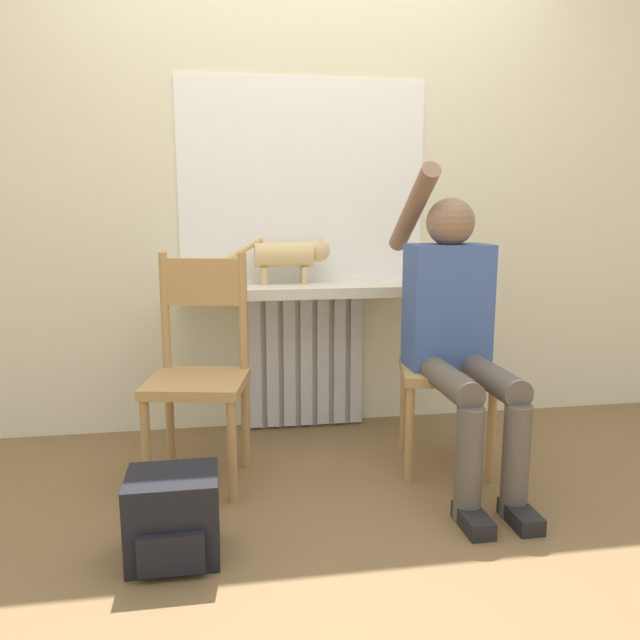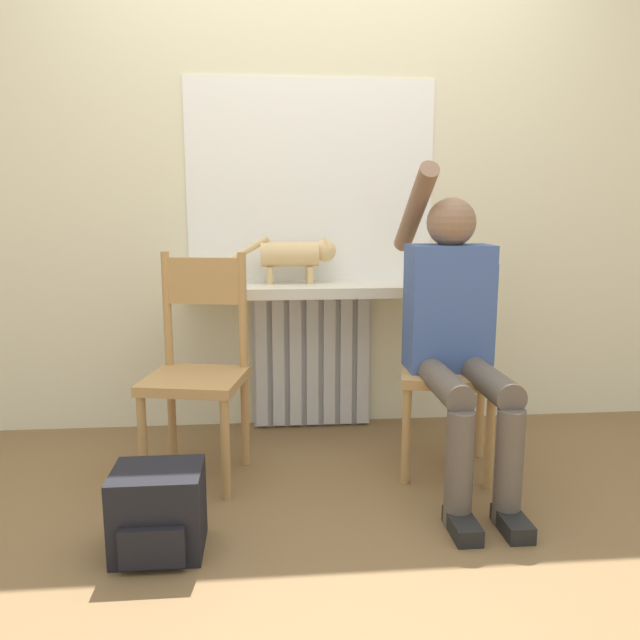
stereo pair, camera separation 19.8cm
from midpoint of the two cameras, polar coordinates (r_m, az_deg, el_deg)
ground_plane at (r=2.26m, az=4.32°, el=-19.44°), size 12.00×12.00×0.00m
wall_with_window at (r=3.19m, az=0.94°, el=14.42°), size 7.00×0.06×2.70m
radiator at (r=3.20m, az=1.03°, el=-3.60°), size 0.60×0.08×0.70m
windowsill at (r=3.01m, az=1.30°, el=2.80°), size 1.27×0.34×0.05m
window_glass at (r=3.15m, az=1.00°, el=12.54°), size 1.22×0.01×0.98m
chair_left at (r=2.61m, az=-8.98°, el=-4.26°), size 0.45×0.45×0.94m
chair_right at (r=2.74m, az=13.56°, el=-3.69°), size 0.46×0.46×0.94m
person at (r=2.58m, az=14.46°, el=-0.63°), size 0.36×1.04×1.30m
cat at (r=3.04m, az=-0.24°, el=6.02°), size 0.51×0.12×0.23m
backpack at (r=2.17m, az=-11.95°, el=-16.82°), size 0.29×0.27×0.28m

